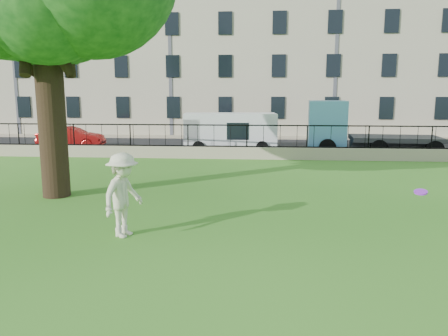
# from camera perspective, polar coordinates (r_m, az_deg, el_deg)

# --- Properties ---
(ground) EXTENTS (120.00, 120.00, 0.00)m
(ground) POSITION_cam_1_polar(r_m,az_deg,el_deg) (10.49, 0.95, -8.75)
(ground) COLOR #2E6D1A
(ground) RESTS_ON ground
(retaining_wall) EXTENTS (50.00, 0.40, 0.60)m
(retaining_wall) POSITION_cam_1_polar(r_m,az_deg,el_deg) (22.13, 2.99, 1.98)
(retaining_wall) COLOR tan
(retaining_wall) RESTS_ON ground
(iron_railing) EXTENTS (50.00, 0.05, 1.13)m
(iron_railing) POSITION_cam_1_polar(r_m,az_deg,el_deg) (22.03, 3.01, 4.18)
(iron_railing) COLOR black
(iron_railing) RESTS_ON retaining_wall
(street) EXTENTS (60.00, 9.00, 0.01)m
(street) POSITION_cam_1_polar(r_m,az_deg,el_deg) (26.83, 3.29, 2.74)
(street) COLOR black
(street) RESTS_ON ground
(sidewalk) EXTENTS (60.00, 1.40, 0.12)m
(sidewalk) POSITION_cam_1_polar(r_m,az_deg,el_deg) (31.99, 3.52, 4.00)
(sidewalk) COLOR tan
(sidewalk) RESTS_ON ground
(building_row) EXTENTS (56.40, 10.40, 13.80)m
(building_row) POSITION_cam_1_polar(r_m,az_deg,el_deg) (37.65, 3.83, 15.34)
(building_row) COLOR #B8B092
(building_row) RESTS_ON ground
(man) EXTENTS (1.13, 1.46, 1.99)m
(man) POSITION_cam_1_polar(r_m,az_deg,el_deg) (10.42, -13.02, -3.46)
(man) COLOR beige
(man) RESTS_ON ground
(frisbee) EXTENTS (0.31, 0.30, 0.12)m
(frisbee) POSITION_cam_1_polar(r_m,az_deg,el_deg) (9.96, 24.31, -2.87)
(frisbee) COLOR purple
(red_sedan) EXTENTS (3.95, 1.65, 1.27)m
(red_sedan) POSITION_cam_1_polar(r_m,az_deg,el_deg) (27.85, -19.32, 3.77)
(red_sedan) COLOR red
(red_sedan) RESTS_ON street
(white_van) EXTENTS (5.29, 2.42, 2.16)m
(white_van) POSITION_cam_1_polar(r_m,az_deg,el_deg) (24.84, 0.81, 4.67)
(white_van) COLOR silver
(white_van) RESTS_ON street
(blue_truck) EXTENTS (7.03, 2.99, 2.87)m
(blue_truck) POSITION_cam_1_polar(r_m,az_deg,el_deg) (25.14, 18.82, 5.03)
(blue_truck) COLOR #5398C3
(blue_truck) RESTS_ON street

